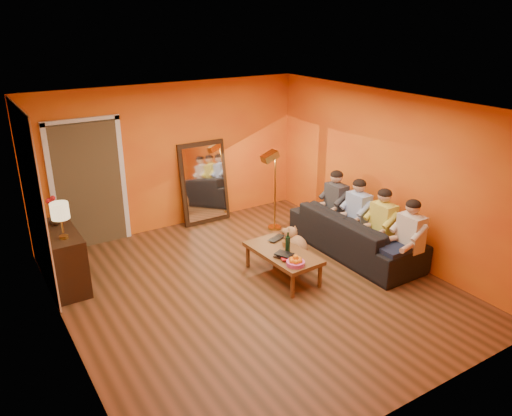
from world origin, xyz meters
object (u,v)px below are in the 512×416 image
sideboard (63,258)px  coffee_table (282,264)px  dog (297,246)px  tumbler (285,244)px  mirror_frame (204,183)px  vase (54,219)px  laptop (279,239)px  person_far_left (410,239)px  wine_bottle (288,242)px  person_mid_left (383,226)px  person_mid_right (358,215)px  sofa (355,234)px  table_lamp (61,221)px  floor_lamp (275,191)px  person_far_right (336,205)px

sideboard → coffee_table: sideboard is taller
dog → tumbler: 0.33m
mirror_frame → vase: mirror_frame is taller
laptop → person_far_left: bearing=-64.8°
wine_bottle → tumbler: (0.07, 0.17, -0.11)m
coffee_table → person_mid_left: size_ratio=1.00×
wine_bottle → tumbler: bearing=67.6°
person_mid_right → sofa: bearing=-142.4°
table_lamp → dog: 3.42m
floor_lamp → wine_bottle: size_ratio=4.65×
vase → person_mid_left: bearing=-26.2°
tumbler → laptop: 0.24m
sofa → dog: sofa is taller
person_far_right → table_lamp: bearing=173.5°
person_mid_left → person_mid_right: same height
dog → wine_bottle: wine_bottle is taller
sideboard → person_mid_right: 4.58m
mirror_frame → person_mid_left: 3.38m
person_far_left → wine_bottle: bearing=149.2°
table_lamp → coffee_table: table_lamp is taller
sofa → vase: size_ratio=12.94×
floor_lamp → person_far_right: bearing=-52.2°
coffee_table → person_far_right: (1.59, 0.68, 0.40)m
laptop → mirror_frame: bearing=72.8°
person_mid_left → person_far_right: bearing=90.0°
coffee_table → laptop: (0.18, 0.35, 0.22)m
sideboard → floor_lamp: 3.71m
floor_lamp → person_far_right: 1.11m
person_far_right → vase: size_ratio=6.69×
sofa → laptop: size_ratio=7.24×
sideboard → floor_lamp: size_ratio=0.82×
laptop → tumbler: bearing=-126.3°
person_far_left → sofa: bearing=97.4°
person_far_right → person_far_left: bearing=-90.0°
sideboard → laptop: bearing=-20.9°
dog → person_far_right: bearing=6.2°
coffee_table → person_mid_right: size_ratio=1.00×
floor_lamp → person_mid_right: bearing=-64.6°
vase → laptop: bearing=-25.0°
sofa → coffee_table: size_ratio=1.93×
tumbler → vase: size_ratio=0.52×
dog → vase: bearing=138.1°
floor_lamp → wine_bottle: floor_lamp is taller
sideboard → vase: 0.57m
tumbler → vase: bearing=150.9°
coffee_table → tumbler: bearing=42.2°
table_lamp → dog: table_lamp is taller
person_mid_left → laptop: person_mid_left is taller
sofa → floor_lamp: size_ratio=1.64×
tumbler → person_far_right: bearing=21.0°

